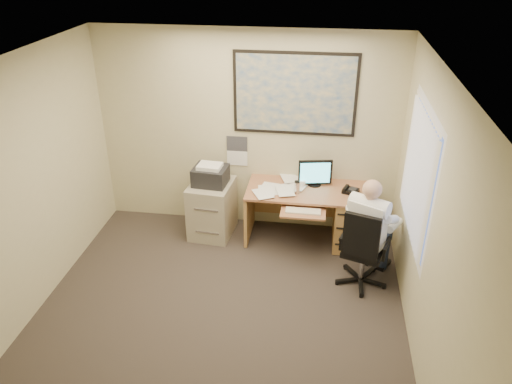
# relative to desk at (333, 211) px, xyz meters

# --- Properties ---
(room_shell) EXTENTS (4.00, 4.50, 2.70)m
(room_shell) POSITION_rel_desk_xyz_m (-1.19, -1.90, 0.91)
(room_shell) COLOR #322B27
(room_shell) RESTS_ON ground
(desk) EXTENTS (1.60, 0.97, 1.10)m
(desk) POSITION_rel_desk_xyz_m (0.00, 0.00, 0.00)
(desk) COLOR #A96D48
(desk) RESTS_ON ground
(world_map) EXTENTS (1.56, 0.03, 1.06)m
(world_map) POSITION_rel_desk_xyz_m (-0.58, 0.33, 1.46)
(world_map) COLOR #1E4C93
(world_map) RESTS_ON room_shell
(wall_calendar) EXTENTS (0.28, 0.01, 0.42)m
(wall_calendar) POSITION_rel_desk_xyz_m (-1.33, 0.34, 0.64)
(wall_calendar) COLOR white
(wall_calendar) RESTS_ON room_shell
(window_blinds) EXTENTS (0.06, 1.40, 1.30)m
(window_blinds) POSITION_rel_desk_xyz_m (0.78, -1.10, 1.11)
(window_blinds) COLOR white
(window_blinds) RESTS_ON room_shell
(filing_cabinet) EXTENTS (0.59, 0.69, 1.04)m
(filing_cabinet) POSITION_rel_desk_xyz_m (-1.62, -0.03, 0.01)
(filing_cabinet) COLOR #A59D85
(filing_cabinet) RESTS_ON ground
(office_chair) EXTENTS (0.77, 0.77, 1.03)m
(office_chair) POSITION_rel_desk_xyz_m (0.37, -0.92, -0.14)
(office_chair) COLOR black
(office_chair) RESTS_ON ground
(person) EXTENTS (0.88, 0.98, 1.34)m
(person) POSITION_rel_desk_xyz_m (0.36, -0.84, 0.23)
(person) COLOR white
(person) RESTS_ON office_chair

